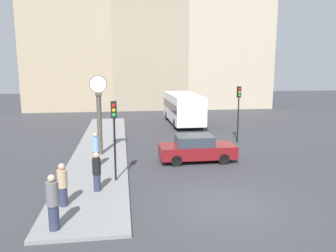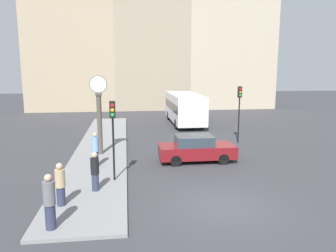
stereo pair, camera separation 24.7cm
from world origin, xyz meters
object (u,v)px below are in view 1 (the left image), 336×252
(sedan_car, at_px, (196,148))
(traffic_light_near, at_px, (114,124))
(pedestrian_blue_stripe, at_px, (96,150))
(traffic_light_far, at_px, (239,103))
(pedestrian_tan_coat, at_px, (63,185))
(bus_distant, at_px, (183,107))
(street_clock, at_px, (99,114))
(pedestrian_grey_jacket, at_px, (53,203))
(pedestrian_black_jacket, at_px, (97,172))

(sedan_car, relative_size, traffic_light_near, 1.17)
(pedestrian_blue_stripe, bearing_deg, traffic_light_far, 27.61)
(traffic_light_far, relative_size, pedestrian_tan_coat, 2.41)
(bus_distant, relative_size, pedestrian_tan_coat, 5.09)
(pedestrian_tan_coat, bearing_deg, traffic_light_far, 43.49)
(sedan_car, bearing_deg, traffic_light_near, -146.45)
(traffic_light_near, distance_m, pedestrian_tan_coat, 3.68)
(bus_distant, distance_m, traffic_light_far, 8.80)
(bus_distant, bearing_deg, traffic_light_near, -111.24)
(sedan_car, distance_m, traffic_light_near, 5.71)
(traffic_light_far, xyz_separation_m, pedestrian_tan_coat, (-10.26, -9.73, -1.88))
(traffic_light_far, bearing_deg, street_clock, -166.13)
(pedestrian_grey_jacket, bearing_deg, sedan_car, 49.57)
(street_clock, height_order, pedestrian_tan_coat, street_clock)
(bus_distant, bearing_deg, pedestrian_blue_stripe, -117.93)
(bus_distant, distance_m, street_clock, 12.83)
(sedan_car, height_order, pedestrian_black_jacket, pedestrian_black_jacket)
(pedestrian_black_jacket, relative_size, pedestrian_grey_jacket, 0.91)
(street_clock, bearing_deg, pedestrian_black_jacket, -87.84)
(pedestrian_blue_stripe, xyz_separation_m, pedestrian_tan_coat, (-0.86, -4.81, -0.10))
(pedestrian_black_jacket, bearing_deg, traffic_light_far, 42.50)
(traffic_light_far, height_order, pedestrian_blue_stripe, traffic_light_far)
(traffic_light_near, distance_m, pedestrian_grey_jacket, 5.12)
(pedestrian_blue_stripe, height_order, pedestrian_tan_coat, pedestrian_blue_stripe)
(pedestrian_grey_jacket, bearing_deg, traffic_light_far, 48.53)
(pedestrian_grey_jacket, xyz_separation_m, pedestrian_tan_coat, (-0.02, 1.85, -0.09))
(traffic_light_near, height_order, pedestrian_tan_coat, traffic_light_near)
(sedan_car, bearing_deg, street_clock, 161.04)
(bus_distant, distance_m, pedestrian_black_jacket, 18.09)
(bus_distant, height_order, pedestrian_black_jacket, bus_distant)
(traffic_light_near, bearing_deg, sedan_car, 33.55)
(bus_distant, relative_size, pedestrian_black_jacket, 5.03)
(pedestrian_grey_jacket, distance_m, pedestrian_tan_coat, 1.85)
(pedestrian_blue_stripe, bearing_deg, pedestrian_grey_jacket, -97.13)
(street_clock, height_order, pedestrian_blue_stripe, street_clock)
(pedestrian_black_jacket, bearing_deg, sedan_car, 38.85)
(traffic_light_far, xyz_separation_m, pedestrian_blue_stripe, (-9.40, -4.92, -1.78))
(pedestrian_grey_jacket, relative_size, pedestrian_tan_coat, 1.11)
(pedestrian_blue_stripe, relative_size, pedestrian_grey_jacket, 0.99)
(sedan_car, distance_m, street_clock, 6.01)
(traffic_light_near, height_order, street_clock, street_clock)
(pedestrian_grey_jacket, bearing_deg, pedestrian_blue_stripe, 82.87)
(traffic_light_near, bearing_deg, bus_distant, 68.76)
(pedestrian_blue_stripe, distance_m, pedestrian_tan_coat, 4.89)
(traffic_light_near, relative_size, pedestrian_black_jacket, 2.19)
(bus_distant, bearing_deg, sedan_car, -97.16)
(pedestrian_tan_coat, bearing_deg, pedestrian_blue_stripe, 79.90)
(sedan_car, distance_m, traffic_light_far, 6.10)
(traffic_light_far, distance_m, street_clock, 9.64)
(bus_distant, relative_size, traffic_light_near, 2.30)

